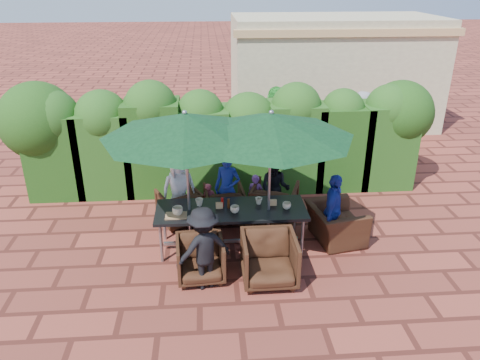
{
  "coord_description": "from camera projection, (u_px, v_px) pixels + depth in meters",
  "views": [
    {
      "loc": [
        -0.39,
        -7.09,
        4.39
      ],
      "look_at": [
        0.18,
        0.4,
        1.03
      ],
      "focal_mm": 35.0,
      "sensor_mm": 36.0,
      "label": 1
    }
  ],
  "objects": [
    {
      "name": "chair_far_left",
      "position": [
        179.0,
        205.0,
        8.8
      ],
      "size": [
        0.93,
        0.91,
        0.74
      ],
      "primitive_type": "imported",
      "rotation": [
        0.0,
        0.0,
        3.58
      ],
      "color": "black",
      "rests_on": "ground"
    },
    {
      "name": "child_left",
      "position": [
        209.0,
        202.0,
        8.9
      ],
      "size": [
        0.32,
        0.29,
        0.74
      ],
      "primitive_type": "imported",
      "rotation": [
        0.0,
        0.0,
        0.31
      ],
      "color": "#C34455",
      "rests_on": "ground"
    },
    {
      "name": "ground",
      "position": [
        232.0,
        243.0,
        8.27
      ],
      "size": [
        80.0,
        80.0,
        0.0
      ],
      "primitive_type": "plane",
      "color": "brown",
      "rests_on": "ground"
    },
    {
      "name": "pedestrian_a",
      "position": [
        276.0,
        121.0,
        11.86
      ],
      "size": [
        1.7,
        0.62,
        1.81
      ],
      "primitive_type": "imported",
      "rotation": [
        0.0,
        0.0,
        3.13
      ],
      "color": "green",
      "rests_on": "ground"
    },
    {
      "name": "chair_near_left",
      "position": [
        200.0,
        257.0,
        7.19
      ],
      "size": [
        0.77,
        0.72,
        0.74
      ],
      "primitive_type": "imported",
      "rotation": [
        0.0,
        0.0,
        0.07
      ],
      "color": "black",
      "rests_on": "ground"
    },
    {
      "name": "pedestrian_c",
      "position": [
        361.0,
        123.0,
        11.98
      ],
      "size": [
        1.14,
        0.98,
        1.64
      ],
      "primitive_type": "imported",
      "rotation": [
        0.0,
        0.0,
        2.56
      ],
      "color": "gray",
      "rests_on": "ground"
    },
    {
      "name": "adult_far_right",
      "position": [
        275.0,
        189.0,
        8.9
      ],
      "size": [
        0.67,
        0.53,
        1.21
      ],
      "primitive_type": "imported",
      "rotation": [
        0.0,
        0.0,
        -0.35
      ],
      "color": "black",
      "rests_on": "ground"
    },
    {
      "name": "cup_e",
      "position": [
        287.0,
        206.0,
        7.81
      ],
      "size": [
        0.14,
        0.14,
        0.11
      ],
      "primitive_type": "imported",
      "color": "beige",
      "rests_on": "dining_table"
    },
    {
      "name": "building",
      "position": [
        332.0,
        71.0,
        14.22
      ],
      "size": [
        6.2,
        3.08,
        3.2
      ],
      "color": "beige",
      "rests_on": "ground"
    },
    {
      "name": "pedestrian_b",
      "position": [
        310.0,
        125.0,
        12.01
      ],
      "size": [
        0.86,
        0.74,
        1.54
      ],
      "primitive_type": "imported",
      "rotation": [
        0.0,
        0.0,
        3.61
      ],
      "color": "#C34455",
      "rests_on": "ground"
    },
    {
      "name": "serving_tray",
      "position": [
        176.0,
        216.0,
        7.6
      ],
      "size": [
        0.35,
        0.25,
        0.02
      ],
      "primitive_type": "cube",
      "color": "#A1764E",
      "rests_on": "dining_table"
    },
    {
      "name": "adult_end_right",
      "position": [
        333.0,
        210.0,
        7.99
      ],
      "size": [
        0.66,
        0.86,
        1.31
      ],
      "primitive_type": "imported",
      "rotation": [
        0.0,
        0.0,
        1.15
      ],
      "color": "navy",
      "rests_on": "ground"
    },
    {
      "name": "cup_a",
      "position": [
        178.0,
        211.0,
        7.61
      ],
      "size": [
        0.18,
        0.18,
        0.14
      ],
      "primitive_type": "imported",
      "color": "beige",
      "rests_on": "dining_table"
    },
    {
      "name": "umbrella_left",
      "position": [
        185.0,
        126.0,
        7.21
      ],
      "size": [
        2.66,
        2.66,
        2.46
      ],
      "color": "gray",
      "rests_on": "ground"
    },
    {
      "name": "chair_far_right",
      "position": [
        274.0,
        201.0,
        8.83
      ],
      "size": [
        1.02,
        0.99,
        0.83
      ],
      "primitive_type": "imported",
      "rotation": [
        0.0,
        0.0,
        2.8
      ],
      "color": "black",
      "rests_on": "ground"
    },
    {
      "name": "cup_c",
      "position": [
        235.0,
        209.0,
        7.69
      ],
      "size": [
        0.15,
        0.15,
        0.12
      ],
      "primitive_type": "imported",
      "color": "beige",
      "rests_on": "dining_table"
    },
    {
      "name": "hedge_wall",
      "position": [
        213.0,
        132.0,
        9.84
      ],
      "size": [
        9.1,
        1.6,
        2.42
      ],
      "color": "#163D10",
      "rests_on": "ground"
    },
    {
      "name": "number_block_right",
      "position": [
        273.0,
        202.0,
        7.94
      ],
      "size": [
        0.12,
        0.06,
        0.1
      ],
      "primitive_type": "cube",
      "color": "#DEAB72",
      "rests_on": "dining_table"
    },
    {
      "name": "adult_far_left",
      "position": [
        179.0,
        189.0,
        8.75
      ],
      "size": [
        0.75,
        0.57,
        1.34
      ],
      "primitive_type": "imported",
      "rotation": [
        0.0,
        0.0,
        0.3
      ],
      "color": "white",
      "rests_on": "ground"
    },
    {
      "name": "number_block_left",
      "position": [
        219.0,
        205.0,
        7.84
      ],
      "size": [
        0.12,
        0.06,
        0.1
      ],
      "primitive_type": "cube",
      "color": "#DEAB72",
      "rests_on": "dining_table"
    },
    {
      "name": "adult_far_mid",
      "position": [
        227.0,
        189.0,
        8.71
      ],
      "size": [
        0.6,
        0.55,
        1.37
      ],
      "primitive_type": "imported",
      "rotation": [
        0.0,
        0.0,
        -0.36
      ],
      "color": "navy",
      "rests_on": "ground"
    },
    {
      "name": "dining_table",
      "position": [
        231.0,
        213.0,
        7.87
      ],
      "size": [
        2.52,
        0.9,
        0.75
      ],
      "color": "black",
      "rests_on": "ground"
    },
    {
      "name": "chair_end_right",
      "position": [
        336.0,
        218.0,
        8.2
      ],
      "size": [
        0.81,
        1.08,
        0.86
      ],
      "primitive_type": "imported",
      "rotation": [
        0.0,
        0.0,
        1.75
      ],
      "color": "black",
      "rests_on": "ground"
    },
    {
      "name": "chair_near_right",
      "position": [
        269.0,
        257.0,
        7.1
      ],
      "size": [
        0.83,
        0.77,
        0.85
      ],
      "primitive_type": "imported",
      "rotation": [
        0.0,
        0.0,
        0.01
      ],
      "color": "black",
      "rests_on": "ground"
    },
    {
      "name": "chair_far_mid",
      "position": [
        224.0,
        202.0,
        8.89
      ],
      "size": [
        0.78,
        0.74,
        0.75
      ],
      "primitive_type": "imported",
      "rotation": [
        0.0,
        0.0,
        3.23
      ],
      "color": "black",
      "rests_on": "ground"
    },
    {
      "name": "cup_d",
      "position": [
        259.0,
        201.0,
        7.98
      ],
      "size": [
        0.12,
        0.12,
        0.12
      ],
      "primitive_type": "imported",
      "color": "beige",
      "rests_on": "dining_table"
    },
    {
      "name": "adult_near_left",
      "position": [
        204.0,
        248.0,
        6.89
      ],
      "size": [
        0.93,
        0.68,
        1.32
      ],
      "primitive_type": "imported",
      "rotation": [
        0.0,
        0.0,
        3.53
      ],
      "color": "black",
      "rests_on": "ground"
    },
    {
      "name": "sauce_bottle",
      "position": [
        229.0,
        203.0,
        7.83
      ],
      "size": [
        0.04,
        0.04,
        0.17
      ],
      "primitive_type": "cylinder",
      "color": "#4C230C",
      "rests_on": "dining_table"
    },
    {
      "name": "umbrella_right",
      "position": [
        271.0,
        125.0,
        7.21
      ],
      "size": [
        2.65,
        2.65,
        2.46
      ],
      "color": "gray",
      "rests_on": "ground"
    },
    {
      "name": "ketchup_bottle",
      "position": [
        222.0,
        202.0,
        7.86
      ],
      "size": [
        0.04,
        0.04,
        0.17
      ],
      "primitive_type": "cylinder",
      "color": "#B20C0A",
      "rests_on": "dining_table"
    },
    {
      "name": "child_right",
      "position": [
        255.0,
        197.0,
        8.95
      ],
      "size": [
        0.38,
        0.34,
        0.88
      ],
      "primitive_type": "imported",
      "rotation": [
        0.0,
        0.0,
        -0.29
      ],
      "color": "#954AA1",
      "rests_on": "ground"
    },
    {
      "name": "cup_b",
      "position": [
        199.0,
        202.0,
        7.92
      ],
      "size": [
        0.14,
        0.14,
        0.13
      ],
      "primitive_type": "imported",
      "color": "beige",
      "rests_on": "dining_table"
    }
  ]
}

